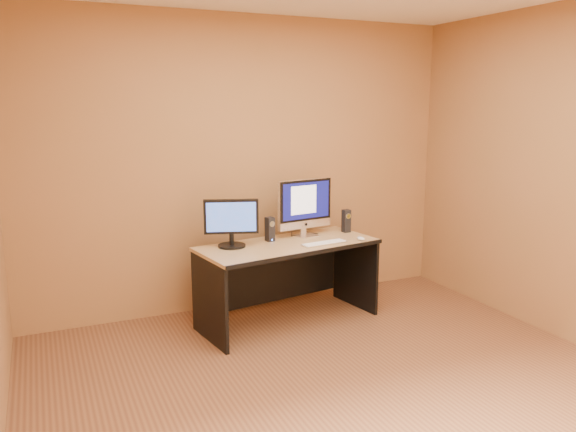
{
  "coord_description": "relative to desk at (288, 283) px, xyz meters",
  "views": [
    {
      "loc": [
        -1.71,
        -2.74,
        1.83
      ],
      "look_at": [
        0.1,
        1.3,
        0.95
      ],
      "focal_mm": 35.0,
      "sensor_mm": 36.0,
      "label": 1
    }
  ],
  "objects": [
    {
      "name": "floor",
      "position": [
        -0.15,
        -1.4,
        -0.35
      ],
      "size": [
        4.0,
        4.0,
        0.0
      ],
      "primitive_type": "plane",
      "color": "brown",
      "rests_on": "ground"
    },
    {
      "name": "walls",
      "position": [
        -0.15,
        -1.4,
        0.95
      ],
      "size": [
        4.0,
        4.0,
        2.6
      ],
      "primitive_type": null,
      "color": "#90613A",
      "rests_on": "ground"
    },
    {
      "name": "desk",
      "position": [
        0.0,
        0.0,
        0.0
      ],
      "size": [
        1.58,
        0.88,
        0.69
      ],
      "primitive_type": null,
      "rotation": [
        0.0,
        0.0,
        0.16
      ],
      "color": "tan",
      "rests_on": "ground"
    },
    {
      "name": "imac",
      "position": [
        0.25,
        0.17,
        0.6
      ],
      "size": [
        0.56,
        0.27,
        0.51
      ],
      "primitive_type": null,
      "rotation": [
        0.0,
        0.0,
        0.15
      ],
      "color": "silver",
      "rests_on": "desk"
    },
    {
      "name": "second_monitor",
      "position": [
        -0.47,
        0.09,
        0.54
      ],
      "size": [
        0.5,
        0.35,
        0.39
      ],
      "primitive_type": null,
      "rotation": [
        0.0,
        0.0,
        -0.31
      ],
      "color": "black",
      "rests_on": "desk"
    },
    {
      "name": "speaker_left",
      "position": [
        -0.11,
        0.14,
        0.45
      ],
      "size": [
        0.08,
        0.08,
        0.21
      ],
      "primitive_type": null,
      "rotation": [
        0.0,
        0.0,
        0.2
      ],
      "color": "black",
      "rests_on": "desk"
    },
    {
      "name": "speaker_right",
      "position": [
        0.65,
        0.17,
        0.45
      ],
      "size": [
        0.06,
        0.07,
        0.21
      ],
      "primitive_type": null,
      "rotation": [
        0.0,
        0.0,
        0.02
      ],
      "color": "black",
      "rests_on": "desk"
    },
    {
      "name": "keyboard",
      "position": [
        0.26,
        -0.14,
        0.35
      ],
      "size": [
        0.41,
        0.16,
        0.02
      ],
      "primitive_type": "cube",
      "rotation": [
        0.0,
        0.0,
        0.12
      ],
      "color": "silver",
      "rests_on": "desk"
    },
    {
      "name": "mouse",
      "position": [
        0.61,
        -0.15,
        0.36
      ],
      "size": [
        0.05,
        0.1,
        0.03
      ],
      "primitive_type": "ellipsoid",
      "rotation": [
        0.0,
        0.0,
        -0.01
      ],
      "color": "silver",
      "rests_on": "desk"
    },
    {
      "name": "cable_a",
      "position": [
        0.34,
        0.29,
        0.35
      ],
      "size": [
        0.09,
        0.19,
        0.01
      ],
      "primitive_type": "cylinder",
      "rotation": [
        1.57,
        0.0,
        0.41
      ],
      "color": "black",
      "rests_on": "desk"
    },
    {
      "name": "cable_b",
      "position": [
        0.16,
        0.29,
        0.35
      ],
      "size": [
        0.08,
        0.16,
        0.01
      ],
      "primitive_type": "cylinder",
      "rotation": [
        1.57,
        0.0,
        -0.42
      ],
      "color": "black",
      "rests_on": "desk"
    }
  ]
}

